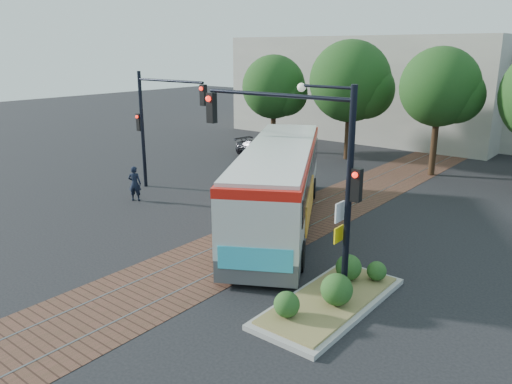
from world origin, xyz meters
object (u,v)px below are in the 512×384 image
Objects in this scene: city_bus at (279,181)px; parked_car at (262,150)px; officer at (135,184)px; signal_pole_main at (310,158)px; signal_pole_left at (156,115)px; traffic_island at (333,293)px.

city_bus reaches higher than parked_car.
city_bus is 7.07× the size of officer.
signal_pole_main reaches higher than signal_pole_left.
parked_car is at bearing 93.25° from signal_pole_left.
officer is 0.40× the size of parked_car.
city_bus is at bearing -127.55° from parked_car.
signal_pole_main reaches higher than parked_car.
city_bus is at bearing 134.00° from signal_pole_main.
parked_car is (-12.76, 14.10, -3.54)m from signal_pole_main.
traffic_island is (5.28, -4.56, -1.52)m from city_bus.
signal_pole_main is at bearing -21.45° from signal_pole_left.
signal_pole_main is (-0.96, 0.09, 3.83)m from traffic_island.
officer is (-11.67, 2.81, -3.31)m from signal_pole_main.
officer is (0.56, -2.00, -3.01)m from signal_pole_left.
city_bus is 2.83× the size of parked_car.
traffic_island is at bearing 134.13° from officer.
signal_pole_main is 13.14m from signal_pole_left.
city_bus reaches higher than traffic_island.
signal_pole_main is 1.00× the size of signal_pole_left.
parked_car is at bearing 101.46° from city_bus.
signal_pole_left is at bearing 158.55° from signal_pole_main.
signal_pole_left reaches higher than officer.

